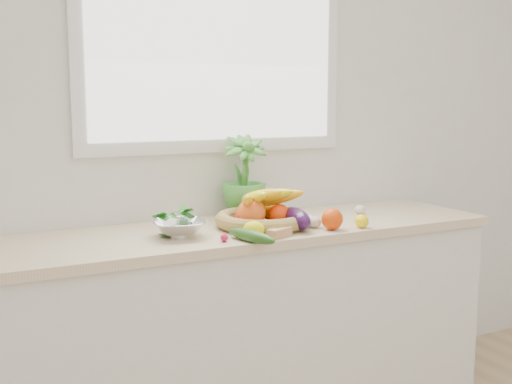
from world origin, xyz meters
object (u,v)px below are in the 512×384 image
fruit_basket (261,214)px  colander_with_spinach (179,223)px  potted_herb (244,176)px  eggplant (295,218)px  cucumber (251,236)px  apple (242,220)px

fruit_basket → colander_with_spinach: 0.38m
potted_herb → colander_with_spinach: size_ratio=1.45×
fruit_basket → colander_with_spinach: bearing=-176.8°
eggplant → cucumber: size_ratio=0.88×
eggplant → fruit_basket: size_ratio=0.49×
cucumber → apple: bearing=72.1°
colander_with_spinach → potted_herb: bearing=31.1°
potted_herb → colander_with_spinach: (-0.41, -0.25, -0.14)m
apple → fruit_basket: bearing=5.5°
apple → eggplant: eggplant is taller
apple → fruit_basket: size_ratio=0.17×
fruit_basket → potted_herb: bearing=82.6°
fruit_basket → colander_with_spinach: fruit_basket is taller
eggplant → colander_with_spinach: colander_with_spinach is taller
cucumber → colander_with_spinach: colander_with_spinach is taller
apple → eggplant: 0.22m
eggplant → fruit_basket: 0.15m
eggplant → fruit_basket: bearing=135.8°
eggplant → potted_herb: 0.37m
cucumber → fruit_basket: 0.29m
apple → eggplant: (0.20, -0.10, 0.01)m
apple → fruit_basket: (0.09, 0.01, 0.02)m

